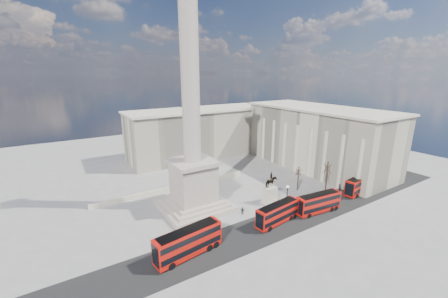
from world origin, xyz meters
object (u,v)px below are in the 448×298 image
object	(u,v)px
nelsons_column	(192,151)
pedestrian_walking	(290,205)
red_bus_a	(189,242)
pedestrian_crossing	(242,211)
red_bus_d	(360,184)
red_bus_c	(319,203)
equestrian_statue	(270,193)
victorian_lamp	(287,198)
pedestrian_standing	(339,187)
red_bus_b	(278,213)

from	to	relation	value
nelsons_column	pedestrian_walking	size ratio (longest dim) A/B	33.01
red_bus_a	pedestrian_crossing	size ratio (longest dim) A/B	7.15
pedestrian_walking	red_bus_d	bearing A→B (deg)	-16.85
red_bus_a	pedestrian_walking	size ratio (longest dim) A/B	7.78
pedestrian_crossing	red_bus_d	bearing A→B (deg)	-131.52
red_bus_a	red_bus_c	bearing A→B (deg)	-10.64
red_bus_c	pedestrian_crossing	bearing A→B (deg)	157.22
nelsons_column	pedestrian_crossing	world-z (taller)	nelsons_column
red_bus_c	equestrian_statue	bearing A→B (deg)	129.87
victorian_lamp	pedestrian_standing	size ratio (longest dim) A/B	3.42
red_bus_b	pedestrian_crossing	distance (m)	7.65
victorian_lamp	pedestrian_walking	xyz separation A→B (m)	(2.69, 1.63, -3.08)
red_bus_c	pedestrian_standing	bearing A→B (deg)	24.58
nelsons_column	pedestrian_walking	world-z (taller)	nelsons_column
red_bus_d	red_bus_a	bearing A→B (deg)	172.32
red_bus_c	pedestrian_standing	xyz separation A→B (m)	(13.22, 4.47, -1.24)
red_bus_a	pedestrian_crossing	world-z (taller)	red_bus_a
red_bus_d	pedestrian_walking	bearing A→B (deg)	163.63
nelsons_column	pedestrian_standing	xyz separation A→B (m)	(34.54, -11.50, -11.96)
pedestrian_walking	pedestrian_standing	xyz separation A→B (m)	(17.04, 0.00, 0.20)
red_bus_d	victorian_lamp	size ratio (longest dim) A/B	1.64
nelsons_column	equestrian_statue	size ratio (longest dim) A/B	6.72
pedestrian_crossing	red_bus_a	bearing A→B (deg)	83.18
red_bus_d	equestrian_statue	size ratio (longest dim) A/B	1.44
red_bus_a	red_bus_b	xyz separation A→B (m)	(18.94, -0.11, -0.29)
nelsons_column	equestrian_statue	xyz separation A→B (m)	(15.51, -7.34, -10.38)
red_bus_c	pedestrian_crossing	distance (m)	16.23
red_bus_c	pedestrian_crossing	xyz separation A→B (m)	(-14.18, 7.76, -1.37)
nelsons_column	red_bus_c	bearing A→B (deg)	-36.82
red_bus_b	victorian_lamp	size ratio (longest dim) A/B	1.59
equestrian_statue	pedestrian_crossing	distance (m)	8.59
red_bus_b	red_bus_c	size ratio (longest dim) A/B	0.99
red_bus_a	red_bus_c	distance (m)	29.31
red_bus_c	victorian_lamp	world-z (taller)	victorian_lamp
equestrian_statue	pedestrian_standing	size ratio (longest dim) A/B	3.89
red_bus_a	equestrian_statue	size ratio (longest dim) A/B	1.58
red_bus_a	pedestrian_standing	world-z (taller)	red_bus_a
pedestrian_crossing	nelsons_column	bearing A→B (deg)	11.37
red_bus_b	equestrian_statue	xyz separation A→B (m)	(4.52, 7.34, 0.38)
red_bus_c	pedestrian_crossing	world-z (taller)	red_bus_c
red_bus_d	victorian_lamp	distance (m)	23.15
pedestrian_standing	red_bus_d	bearing A→B (deg)	128.16
red_bus_b	pedestrian_crossing	xyz separation A→B (m)	(-3.85, 6.48, -1.33)
red_bus_d	red_bus_b	bearing A→B (deg)	172.49
nelsons_column	victorian_lamp	size ratio (longest dim) A/B	7.65
victorian_lamp	red_bus_b	bearing A→B (deg)	-157.85
equestrian_statue	red_bus_b	bearing A→B (deg)	-121.62
red_bus_d	victorian_lamp	xyz separation A→B (m)	(-23.04, 1.52, 1.62)
red_bus_c	red_bus_d	xyz separation A→B (m)	(16.52, 1.32, 0.03)
red_bus_d	pedestrian_crossing	distance (m)	31.40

